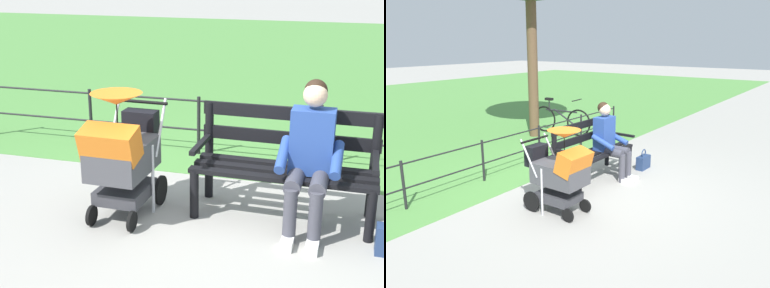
{
  "view_description": "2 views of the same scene",
  "coord_description": "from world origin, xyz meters",
  "views": [
    {
      "loc": [
        -0.96,
        4.51,
        2.2
      ],
      "look_at": [
        0.28,
        0.24,
        0.71
      ],
      "focal_mm": 51.61,
      "sensor_mm": 36.0,
      "label": 1
    },
    {
      "loc": [
        4.7,
        3.35,
        2.25
      ],
      "look_at": [
        0.25,
        0.14,
        0.79
      ],
      "focal_mm": 36.23,
      "sensor_mm": 36.0,
      "label": 2
    }
  ],
  "objects": [
    {
      "name": "park_bench",
      "position": [
        -0.48,
        -0.12,
        0.53
      ],
      "size": [
        1.61,
        0.63,
        0.96
      ],
      "color": "black",
      "rests_on": "ground"
    },
    {
      "name": "person_on_bench",
      "position": [
        -0.7,
        0.11,
        0.68
      ],
      "size": [
        0.54,
        0.74,
        1.28
      ],
      "color": "#42424C",
      "rests_on": "ground"
    },
    {
      "name": "grass_lawn",
      "position": [
        0.0,
        -8.8,
        0.0
      ],
      "size": [
        40.0,
        16.0,
        0.01
      ],
      "primitive_type": "cube",
      "color": "#518E42",
      "rests_on": "ground"
    },
    {
      "name": "ground_plane",
      "position": [
        0.0,
        0.0,
        0.0
      ],
      "size": [
        60.0,
        60.0,
        0.0
      ],
      "primitive_type": "plane",
      "color": "#9E9B93"
    },
    {
      "name": "park_fence",
      "position": [
        0.0,
        -1.46,
        0.42
      ],
      "size": [
        6.99,
        0.04,
        0.7
      ],
      "color": "black",
      "rests_on": "ground"
    },
    {
      "name": "stroller",
      "position": [
        0.89,
        0.32,
        0.59
      ],
      "size": [
        0.52,
        0.9,
        1.15
      ],
      "color": "black",
      "rests_on": "ground"
    }
  ]
}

